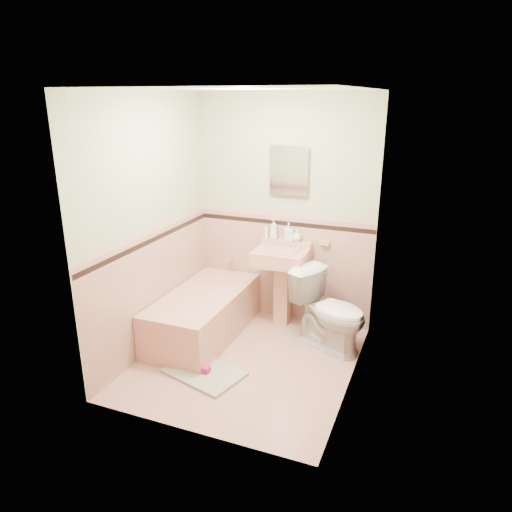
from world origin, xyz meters
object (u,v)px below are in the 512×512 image
at_px(medicine_cabinet, 289,171).
at_px(shoe, 202,369).
at_px(bathtub, 204,316).
at_px(soap_bottle_left, 274,229).
at_px(soap_bottle_right, 297,235).
at_px(bucket, 325,320).
at_px(soap_bottle_mid, 289,232).
at_px(toilet, 330,311).
at_px(sink, 281,288).

xyz_separation_m(medicine_cabinet, shoe, (-0.34, -1.44, -1.64)).
relative_size(bathtub, soap_bottle_left, 6.75).
xyz_separation_m(soap_bottle_right, bucket, (0.39, -0.12, -0.90)).
height_order(medicine_cabinet, soap_bottle_right, medicine_cabinet).
distance_m(bathtub, soap_bottle_left, 1.21).
xyz_separation_m(soap_bottle_mid, toilet, (0.61, -0.46, -0.64)).
xyz_separation_m(soap_bottle_left, toilet, (0.78, -0.46, -0.66)).
bearing_deg(toilet, shoe, 158.89).
distance_m(soap_bottle_left, soap_bottle_mid, 0.17).
xyz_separation_m(soap_bottle_left, bucket, (0.66, -0.12, -0.94)).
bearing_deg(medicine_cabinet, toilet, -38.35).
bearing_deg(soap_bottle_left, bathtub, -126.54).
bearing_deg(sink, soap_bottle_right, 57.80).
bearing_deg(soap_bottle_left, toilet, -30.81).
height_order(bathtub, bucket, bathtub).
relative_size(soap_bottle_left, shoe, 1.47).
height_order(medicine_cabinet, bucket, medicine_cabinet).
relative_size(bathtub, shoe, 9.90).
relative_size(soap_bottle_right, bucket, 0.59).
bearing_deg(soap_bottle_left, shoe, -97.64).
distance_m(soap_bottle_mid, toilet, 1.00).
relative_size(soap_bottle_right, toilet, 0.17).
bearing_deg(toilet, sink, 90.19).
distance_m(bathtub, soap_bottle_mid, 1.29).
height_order(toilet, shoe, toilet).
height_order(sink, bucket, sink).
height_order(bathtub, soap_bottle_right, soap_bottle_right).
height_order(soap_bottle_left, soap_bottle_right, soap_bottle_left).
bearing_deg(bathtub, shoe, -64.14).
bearing_deg(shoe, medicine_cabinet, 79.56).
xyz_separation_m(sink, toilet, (0.63, -0.28, -0.04)).
xyz_separation_m(sink, soap_bottle_right, (0.11, 0.18, 0.57)).
bearing_deg(soap_bottle_right, sink, -122.20).
distance_m(soap_bottle_left, soap_bottle_right, 0.27).
bearing_deg(soap_bottle_mid, soap_bottle_right, 0.00).
relative_size(bathtub, soap_bottle_mid, 7.70).
xyz_separation_m(soap_bottle_left, soap_bottle_mid, (0.17, 0.00, -0.01)).
xyz_separation_m(bathtub, soap_bottle_left, (0.53, 0.71, 0.83)).
height_order(soap_bottle_mid, toilet, soap_bottle_mid).
bearing_deg(soap_bottle_mid, shoe, -104.39).
bearing_deg(bucket, sink, -173.30).
xyz_separation_m(soap_bottle_mid, shoe, (-0.36, -1.41, -0.98)).
height_order(bathtub, toilet, toilet).
relative_size(bathtub, medicine_cabinet, 3.31).
bearing_deg(shoe, toilet, 47.20).
height_order(sink, soap_bottle_mid, soap_bottle_mid).
height_order(medicine_cabinet, soap_bottle_mid, medicine_cabinet).
xyz_separation_m(soap_bottle_mid, bucket, (0.48, -0.12, -0.93)).
xyz_separation_m(medicine_cabinet, soap_bottle_mid, (0.02, -0.03, -0.66)).
xyz_separation_m(bathtub, sink, (0.68, 0.53, 0.22)).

